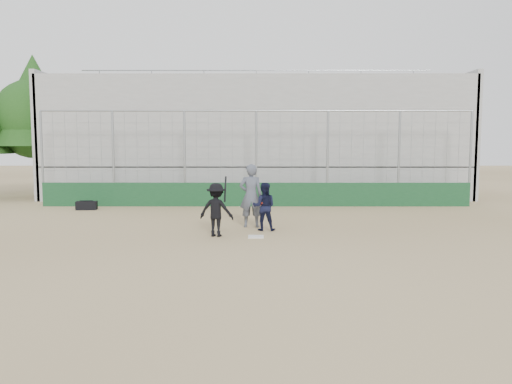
{
  "coord_description": "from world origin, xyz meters",
  "views": [
    {
      "loc": [
        0.02,
        -13.97,
        2.66
      ],
      "look_at": [
        0.0,
        1.4,
        1.15
      ],
      "focal_mm": 35.0,
      "sensor_mm": 36.0,
      "label": 1
    }
  ],
  "objects_px": {
    "umpire": "(251,199)",
    "equipment_bag": "(87,206)",
    "batter_at_plate": "(216,210)",
    "catcher_crouched": "(264,214)"
  },
  "relations": [
    {
      "from": "batter_at_plate",
      "to": "equipment_bag",
      "type": "height_order",
      "value": "batter_at_plate"
    },
    {
      "from": "catcher_crouched",
      "to": "equipment_bag",
      "type": "height_order",
      "value": "catcher_crouched"
    },
    {
      "from": "umpire",
      "to": "equipment_bag",
      "type": "height_order",
      "value": "umpire"
    },
    {
      "from": "umpire",
      "to": "equipment_bag",
      "type": "distance_m",
      "value": 7.82
    },
    {
      "from": "batter_at_plate",
      "to": "equipment_bag",
      "type": "bearing_deg",
      "value": 134.92
    },
    {
      "from": "batter_at_plate",
      "to": "catcher_crouched",
      "type": "relative_size",
      "value": 1.68
    },
    {
      "from": "catcher_crouched",
      "to": "umpire",
      "type": "xyz_separation_m",
      "value": [
        -0.41,
        0.64,
        0.4
      ]
    },
    {
      "from": "batter_at_plate",
      "to": "umpire",
      "type": "xyz_separation_m",
      "value": [
        0.97,
        1.57,
        0.14
      ]
    },
    {
      "from": "batter_at_plate",
      "to": "umpire",
      "type": "height_order",
      "value": "umpire"
    },
    {
      "from": "catcher_crouched",
      "to": "batter_at_plate",
      "type": "bearing_deg",
      "value": -146.1
    }
  ]
}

